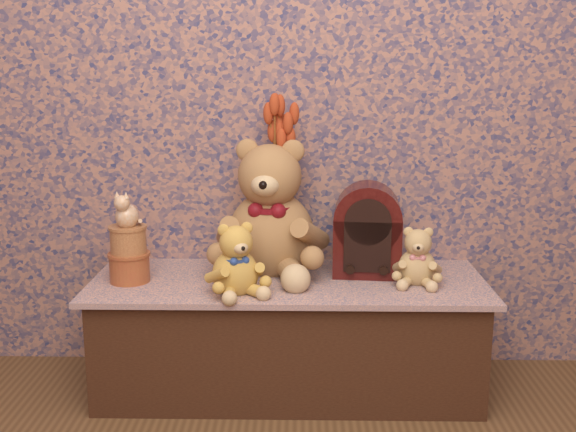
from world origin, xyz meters
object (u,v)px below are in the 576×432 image
teddy_small (417,253)px  ceramic_vase (280,242)px  teddy_medium (235,255)px  teddy_large (271,201)px  cat_figurine (127,208)px  biscuit_tin_lower (130,268)px  cathedral_radio (367,229)px

teddy_small → ceramic_vase: teddy_small is taller
ceramic_vase → teddy_medium: bearing=-116.1°
teddy_large → ceramic_vase: 0.17m
cat_figurine → teddy_medium: bearing=-3.4°
teddy_small → cat_figurine: (-1.00, -0.00, 0.15)m
teddy_small → ceramic_vase: bearing=168.6°
teddy_small → biscuit_tin_lower: 1.00m
ceramic_vase → biscuit_tin_lower: size_ratio=1.43×
teddy_large → ceramic_vase: size_ratio=2.63×
teddy_medium → ceramic_vase: bearing=39.0°
biscuit_tin_lower → cathedral_radio: bearing=7.4°
teddy_medium → teddy_small: 0.63m
cathedral_radio → cat_figurine: size_ratio=2.55×
teddy_small → cathedral_radio: (-0.16, 0.11, 0.06)m
cathedral_radio → ceramic_vase: 0.33m
ceramic_vase → cat_figurine: bearing=-161.9°
teddy_medium → cathedral_radio: bearing=1.0°
cathedral_radio → ceramic_vase: (-0.32, 0.06, -0.07)m
teddy_large → cat_figurine: teddy_large is taller
teddy_medium → ceramic_vase: 0.32m
teddy_large → biscuit_tin_lower: bearing=-157.5°
cathedral_radio → ceramic_vase: size_ratio=1.67×
cathedral_radio → biscuit_tin_lower: 0.85m
teddy_medium → teddy_small: bearing=-14.6°
teddy_medium → ceramic_vase: (0.14, 0.28, -0.03)m
teddy_large → cat_figurine: bearing=-157.5°
biscuit_tin_lower → cat_figurine: bearing=0.0°
teddy_large → cat_figurine: (-0.49, -0.13, 0.00)m
cathedral_radio → biscuit_tin_lower: size_ratio=2.39×
biscuit_tin_lower → cat_figurine: cat_figurine is taller
biscuit_tin_lower → teddy_large: bearing=15.3°
teddy_small → cathedral_radio: size_ratio=0.65×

